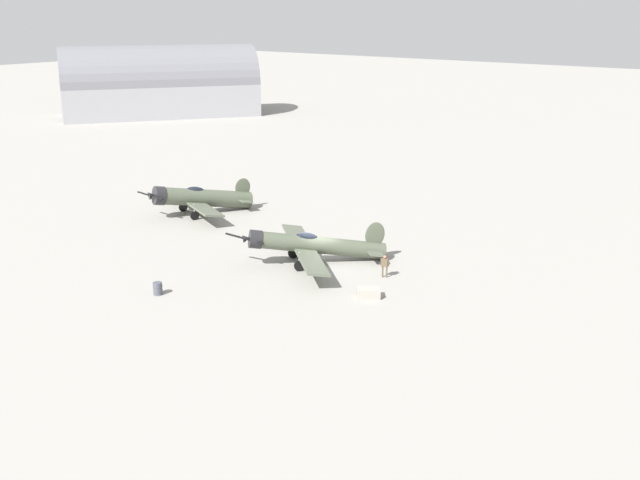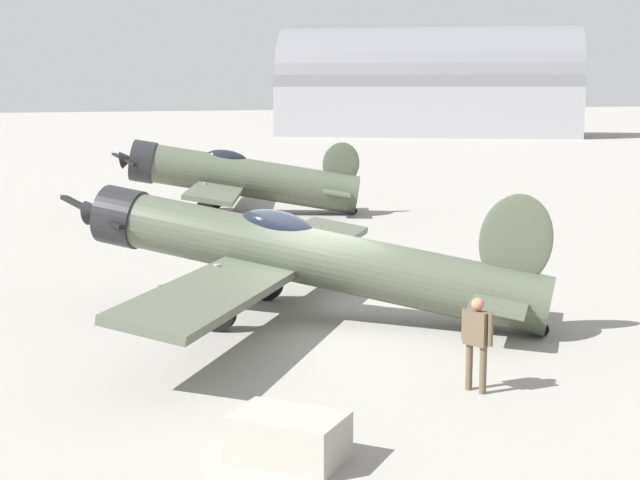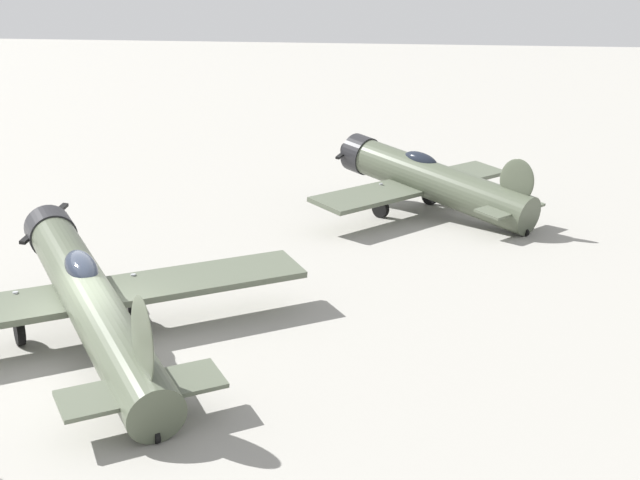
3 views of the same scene
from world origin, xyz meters
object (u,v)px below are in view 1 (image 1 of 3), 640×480
object	(u,v)px
airplane_mid_apron	(200,198)
ground_crew_mechanic	(385,264)
airplane_foreground	(313,245)
equipment_crate	(368,293)
fuel_drum	(158,288)

from	to	relation	value
airplane_mid_apron	ground_crew_mechanic	distance (m)	23.37
airplane_foreground	equipment_crate	bearing A→B (deg)	106.81
airplane_foreground	fuel_drum	distance (m)	12.25
equipment_crate	airplane_mid_apron	bearing A→B (deg)	71.43
airplane_mid_apron	airplane_foreground	bearing A→B (deg)	99.16
ground_crew_mechanic	equipment_crate	distance (m)	4.31
airplane_mid_apron	fuel_drum	world-z (taller)	airplane_mid_apron
airplane_foreground	airplane_mid_apron	distance (m)	17.75
ground_crew_mechanic	equipment_crate	xyz separation A→B (m)	(-4.04, -1.36, -0.65)
airplane_foreground	ground_crew_mechanic	size ratio (longest dim) A/B	6.33
airplane_mid_apron	equipment_crate	distance (m)	25.73
fuel_drum	equipment_crate	bearing A→B (deg)	-54.62
airplane_mid_apron	equipment_crate	bearing A→B (deg)	96.35
equipment_crate	ground_crew_mechanic	bearing A→B (deg)	18.67
airplane_mid_apron	fuel_drum	distance (m)	20.84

